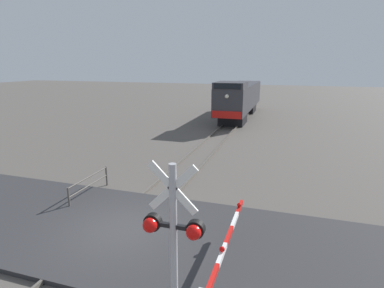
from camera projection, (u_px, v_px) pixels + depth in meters
ground_plane at (122, 233)px, 10.91m from camera, size 160.00×160.00×0.00m
rail_track_left at (105, 228)px, 11.10m from camera, size 0.08×80.00×0.15m
rail_track_right at (141, 234)px, 10.68m from camera, size 0.08×80.00×0.15m
road_surface at (122, 231)px, 10.89m from camera, size 36.00×5.96×0.16m
locomotive at (240, 98)px, 33.46m from camera, size 2.77×14.80×4.13m
crossing_signal at (173, 242)px, 5.76m from camera, size 1.18×0.33×4.10m
guard_railing at (89, 183)px, 13.75m from camera, size 0.08×2.81×0.95m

